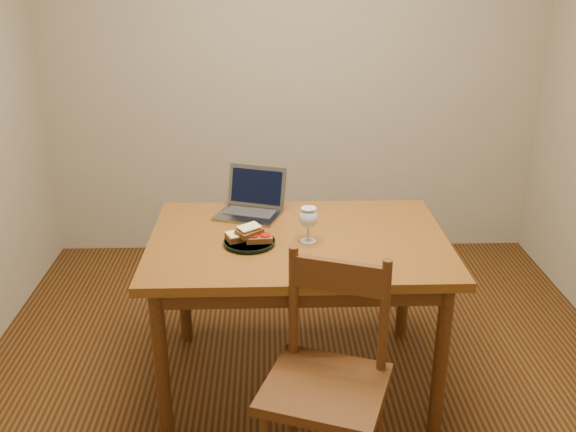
{
  "coord_description": "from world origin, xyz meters",
  "views": [
    {
      "loc": [
        -0.16,
        -2.5,
        1.87
      ],
      "look_at": [
        -0.08,
        0.17,
        0.8
      ],
      "focal_mm": 40.0,
      "sensor_mm": 36.0,
      "label": 1
    }
  ],
  "objects_px": {
    "chair": "(327,371)",
    "milk_glass": "(308,225)",
    "laptop": "(252,201)",
    "table": "(298,255)",
    "plate": "(250,242)"
  },
  "relations": [
    {
      "from": "milk_glass",
      "to": "laptop",
      "type": "height_order",
      "value": "laptop"
    },
    {
      "from": "chair",
      "to": "milk_glass",
      "type": "relative_size",
      "value": 3.4
    },
    {
      "from": "table",
      "to": "laptop",
      "type": "relative_size",
      "value": 3.64
    },
    {
      "from": "chair",
      "to": "laptop",
      "type": "height_order",
      "value": "laptop"
    },
    {
      "from": "plate",
      "to": "chair",
      "type": "bearing_deg",
      "value": -63.25
    },
    {
      "from": "chair",
      "to": "laptop",
      "type": "relative_size",
      "value": 1.51
    },
    {
      "from": "chair",
      "to": "laptop",
      "type": "bearing_deg",
      "value": 126.64
    },
    {
      "from": "table",
      "to": "laptop",
      "type": "xyz_separation_m",
      "value": [
        -0.21,
        0.31,
        0.14
      ]
    },
    {
      "from": "table",
      "to": "milk_glass",
      "type": "height_order",
      "value": "milk_glass"
    },
    {
      "from": "plate",
      "to": "milk_glass",
      "type": "bearing_deg",
      "value": 4.76
    },
    {
      "from": "chair",
      "to": "plate",
      "type": "height_order",
      "value": "chair"
    },
    {
      "from": "plate",
      "to": "laptop",
      "type": "height_order",
      "value": "laptop"
    },
    {
      "from": "plate",
      "to": "milk_glass",
      "type": "xyz_separation_m",
      "value": [
        0.25,
        0.02,
        0.07
      ]
    },
    {
      "from": "table",
      "to": "plate",
      "type": "relative_size",
      "value": 5.85
    },
    {
      "from": "table",
      "to": "laptop",
      "type": "height_order",
      "value": "laptop"
    }
  ]
}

